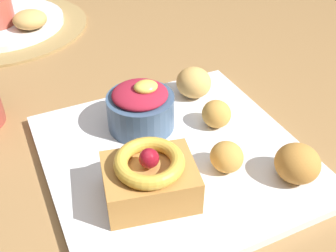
{
  "coord_description": "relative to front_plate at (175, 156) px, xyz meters",
  "views": [
    {
      "loc": [
        -0.12,
        -0.51,
        1.07
      ],
      "look_at": [
        0.04,
        -0.15,
        0.77
      ],
      "focal_mm": 42.91,
      "sensor_mm": 36.0,
      "label": 1
    }
  ],
  "objects": [
    {
      "name": "fritter_back",
      "position": [
        0.11,
        -0.1,
        0.03
      ],
      "size": [
        0.05,
        0.05,
        0.04
      ],
      "primitive_type": "ellipsoid",
      "color": "#BC7F38",
      "rests_on": "front_plate"
    },
    {
      "name": "fritter_front",
      "position": [
        0.08,
        0.11,
        0.03
      ],
      "size": [
        0.05,
        0.05,
        0.04
      ],
      "primitive_type": "ellipsoid",
      "color": "tan",
      "rests_on": "front_plate"
    },
    {
      "name": "front_plate",
      "position": [
        0.0,
        0.0,
        0.0
      ],
      "size": [
        0.31,
        0.31,
        0.01
      ],
      "primitive_type": "cube",
      "color": "white",
      "rests_on": "dining_table"
    },
    {
      "name": "back_pastry",
      "position": [
        -0.09,
        0.44,
        0.03
      ],
      "size": [
        0.06,
        0.06,
        0.03
      ],
      "primitive_type": "ellipsoid",
      "color": "tan",
      "rests_on": "back_plate"
    },
    {
      "name": "cake_slice",
      "position": [
        -0.06,
        -0.05,
        0.03
      ],
      "size": [
        0.11,
        0.09,
        0.07
      ],
      "rotation": [
        0.0,
        0.0,
        -0.2
      ],
      "color": "#B77F3D",
      "rests_on": "front_plate"
    },
    {
      "name": "berry_ramekin",
      "position": [
        -0.02,
        0.07,
        0.04
      ],
      "size": [
        0.09,
        0.09,
        0.07
      ],
      "color": "#3D5675",
      "rests_on": "front_plate"
    },
    {
      "name": "dining_table",
      "position": [
        -0.04,
        0.17,
        -0.09
      ],
      "size": [
        1.24,
        1.14,
        0.73
      ],
      "color": "olive",
      "rests_on": "ground_plane"
    },
    {
      "name": "fritter_extra",
      "position": [
        0.04,
        -0.05,
        0.02
      ],
      "size": [
        0.04,
        0.04,
        0.04
      ],
      "primitive_type": "ellipsoid",
      "color": "gold",
      "rests_on": "front_plate"
    },
    {
      "name": "woven_placemat",
      "position": [
        -0.15,
        0.51,
        -0.0
      ],
      "size": [
        0.35,
        0.35,
        0.0
      ],
      "primitive_type": "cylinder",
      "color": "#997A47",
      "rests_on": "dining_table"
    },
    {
      "name": "fritter_middle",
      "position": [
        0.07,
        0.03,
        0.02
      ],
      "size": [
        0.04,
        0.04,
        0.04
      ],
      "primitive_type": "ellipsoid",
      "color": "gold",
      "rests_on": "front_plate"
    }
  ]
}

